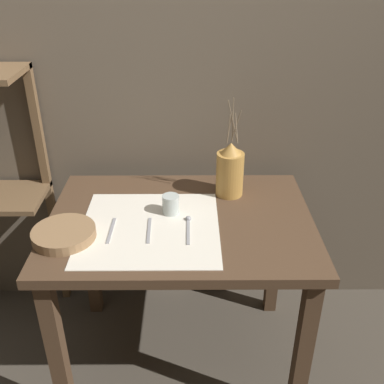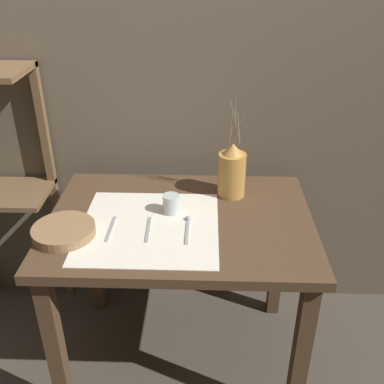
% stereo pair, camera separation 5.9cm
% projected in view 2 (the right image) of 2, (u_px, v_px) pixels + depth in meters
% --- Properties ---
extents(ground_plane, '(12.00, 12.00, 0.00)m').
position_uv_depth(ground_plane, '(182.00, 354.00, 2.18)').
color(ground_plane, '#473F35').
extents(stone_wall_back, '(7.00, 0.06, 2.40)m').
position_uv_depth(stone_wall_back, '(185.00, 81.00, 2.02)').
color(stone_wall_back, brown).
rests_on(stone_wall_back, ground_plane).
extents(wooden_table, '(1.06, 0.76, 0.78)m').
position_uv_depth(wooden_table, '(181.00, 242.00, 1.85)').
color(wooden_table, '#4C3523').
rests_on(wooden_table, ground_plane).
extents(linen_cloth, '(0.53, 0.52, 0.00)m').
position_uv_depth(linen_cloth, '(149.00, 227.00, 1.74)').
color(linen_cloth, silver).
rests_on(linen_cloth, wooden_table).
extents(pitcher_with_flowers, '(0.12, 0.12, 0.43)m').
position_uv_depth(pitcher_with_flowers, '(232.00, 171.00, 1.91)').
color(pitcher_with_flowers, '#B7843D').
rests_on(pitcher_with_flowers, wooden_table).
extents(wooden_bowl, '(0.24, 0.24, 0.04)m').
position_uv_depth(wooden_bowl, '(64.00, 231.00, 1.68)').
color(wooden_bowl, '#8E6B47').
rests_on(wooden_bowl, wooden_table).
extents(glass_tumbler_near, '(0.07, 0.07, 0.08)m').
position_uv_depth(glass_tumbler_near, '(171.00, 204.00, 1.81)').
color(glass_tumbler_near, '#B7C1BC').
rests_on(glass_tumbler_near, wooden_table).
extents(fork_outer, '(0.01, 0.17, 0.00)m').
position_uv_depth(fork_outer, '(111.00, 229.00, 1.72)').
color(fork_outer, '#939399').
rests_on(fork_outer, wooden_table).
extents(fork_inner, '(0.02, 0.17, 0.00)m').
position_uv_depth(fork_inner, '(148.00, 229.00, 1.72)').
color(fork_inner, '#939399').
rests_on(fork_inner, wooden_table).
extents(spoon_inner, '(0.02, 0.18, 0.02)m').
position_uv_depth(spoon_inner, '(188.00, 223.00, 1.75)').
color(spoon_inner, '#939399').
rests_on(spoon_inner, wooden_table).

